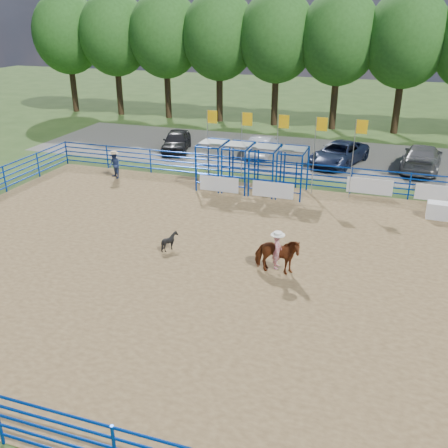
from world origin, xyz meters
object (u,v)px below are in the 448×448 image
(calf, at_px, (170,241))
(announcer_table, at_px, (443,211))
(spectator_cowboy, at_px, (115,165))
(car_c, at_px, (339,154))
(car_d, at_px, (422,158))
(car_a, at_px, (177,141))
(horse_and_rider, at_px, (277,253))
(car_b, at_px, (262,146))

(calf, bearing_deg, announcer_table, -77.51)
(spectator_cowboy, bearing_deg, announcer_table, -1.98)
(spectator_cowboy, distance_m, car_c, 14.20)
(spectator_cowboy, xyz_separation_m, car_d, (17.31, 7.52, -0.03))
(spectator_cowboy, bearing_deg, car_a, 81.57)
(car_a, bearing_deg, horse_and_rider, -69.76)
(announcer_table, bearing_deg, horse_and_rider, -129.30)
(announcer_table, distance_m, calf, 13.18)
(spectator_cowboy, bearing_deg, car_b, 47.55)
(announcer_table, relative_size, car_a, 0.35)
(car_a, distance_m, car_b, 6.09)
(calf, relative_size, car_a, 0.18)
(car_c, bearing_deg, car_b, -167.81)
(announcer_table, bearing_deg, car_d, 95.41)
(car_b, bearing_deg, car_a, 8.71)
(car_a, xyz_separation_m, car_c, (11.26, 0.31, -0.02))
(horse_and_rider, distance_m, car_c, 15.55)
(car_a, bearing_deg, announcer_table, -38.50)
(car_a, bearing_deg, spectator_cowboy, -113.32)
(spectator_cowboy, relative_size, car_d, 0.29)
(calf, distance_m, spectator_cowboy, 10.56)
(calf, xyz_separation_m, spectator_cowboy, (-7.06, 7.84, 0.43))
(spectator_cowboy, height_order, car_b, spectator_cowboy)
(calf, height_order, car_d, car_d)
(calf, relative_size, car_c, 0.15)
(announcer_table, height_order, car_d, car_d)
(spectator_cowboy, bearing_deg, car_d, 23.48)
(car_a, height_order, car_c, car_a)
(horse_and_rider, xyz_separation_m, car_c, (0.55, 15.54, -0.15))
(horse_and_rider, height_order, calf, horse_and_rider)
(announcer_table, xyz_separation_m, horse_and_rider, (-6.36, -7.77, 0.46))
(announcer_table, distance_m, car_d, 8.19)
(announcer_table, bearing_deg, calf, -146.82)
(horse_and_rider, bearing_deg, car_d, 70.66)
(announcer_table, bearing_deg, car_a, 156.39)
(horse_and_rider, bearing_deg, car_a, 125.13)
(spectator_cowboy, xyz_separation_m, car_a, (1.01, 6.84, -0.09))
(car_a, relative_size, car_c, 0.83)
(calf, relative_size, car_d, 0.14)
(car_b, bearing_deg, announcer_table, 143.59)
(spectator_cowboy, relative_size, car_a, 0.37)
(car_c, relative_size, car_d, 0.94)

